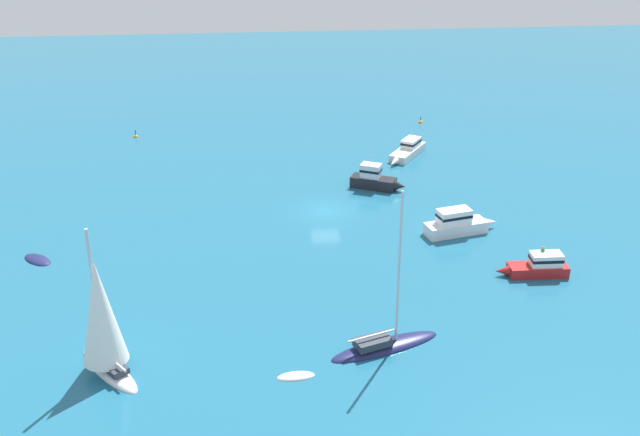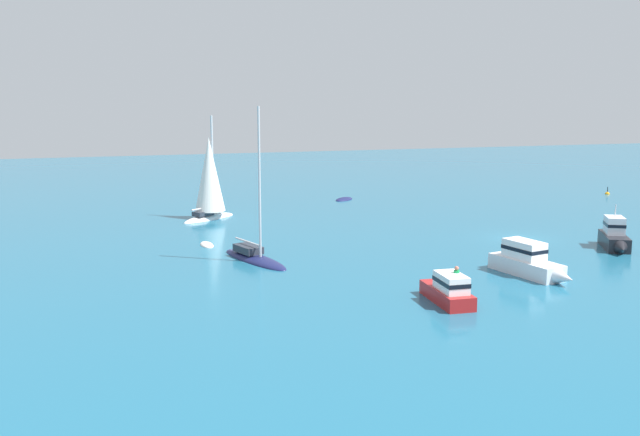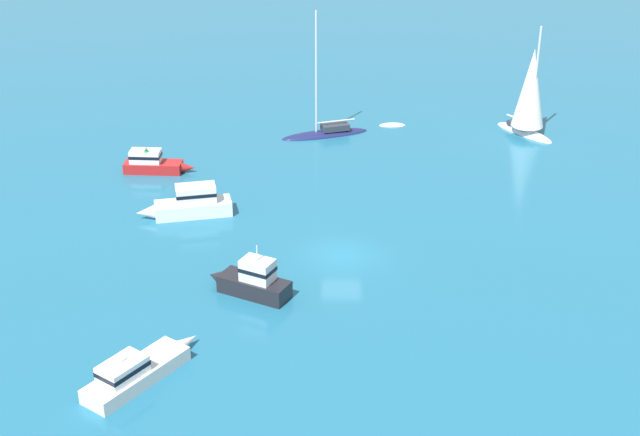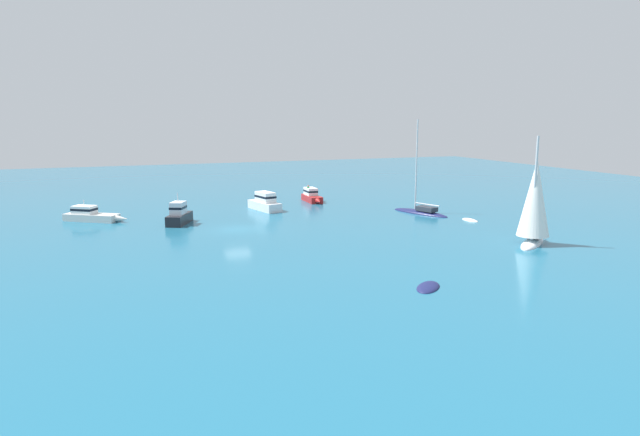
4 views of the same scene
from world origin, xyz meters
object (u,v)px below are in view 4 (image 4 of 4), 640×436
(tender, at_px, (428,288))
(launch, at_px, (180,215))
(sloop, at_px, (535,205))
(dinghy, at_px, (470,221))
(sailboat, at_px, (421,212))
(powerboat_1, at_px, (92,215))
(powerboat, at_px, (312,196))
(motor_cruiser, at_px, (264,202))

(tender, xyz_separation_m, launch, (-28.36, -12.06, 0.88))
(tender, relative_size, sloop, 0.30)
(dinghy, relative_size, launch, 0.45)
(dinghy, xyz_separation_m, sailboat, (-5.76, -2.54, 0.21))
(powerboat_1, distance_m, sloop, 44.09)
(powerboat, bearing_deg, sloop, 18.72)
(powerboat, bearing_deg, powerboat_1, -78.67)
(sailboat, relative_size, motor_cruiser, 1.67)
(dinghy, height_order, sailboat, sailboat)
(powerboat, height_order, launch, launch)
(dinghy, xyz_separation_m, launch, (-9.46, -29.01, 0.88))
(sailboat, bearing_deg, motor_cruiser, 41.38)
(tender, bearing_deg, powerboat, 35.46)
(launch, xyz_separation_m, sailboat, (3.70, 26.47, -0.67))
(dinghy, xyz_separation_m, powerboat, (-18.81, -10.99, 0.73))
(tender, relative_size, motor_cruiser, 0.45)
(powerboat, xyz_separation_m, launch, (9.35, -18.02, 0.16))
(dinghy, bearing_deg, powerboat_1, -115.21)
(tender, bearing_deg, sloop, -18.92)
(powerboat, distance_m, sailboat, 15.56)
(tender, height_order, sailboat, sailboat)
(launch, height_order, motor_cruiser, launch)
(launch, xyz_separation_m, motor_cruiser, (-5.24, 10.41, -0.01))
(tender, distance_m, sloop, 17.33)
(sloop, bearing_deg, powerboat, -110.13)
(powerboat_1, relative_size, launch, 1.27)
(tender, height_order, motor_cruiser, motor_cruiser)
(launch, relative_size, motor_cruiser, 0.79)
(powerboat, distance_m, motor_cruiser, 8.65)
(dinghy, relative_size, powerboat, 0.43)
(sloop, bearing_deg, sailboat, -124.58)
(dinghy, xyz_separation_m, sloop, (11.29, -1.78, 3.47))
(tender, height_order, powerboat_1, powerboat_1)
(dinghy, distance_m, sailboat, 6.30)
(dinghy, bearing_deg, sloop, -13.32)
(dinghy, bearing_deg, powerboat, -154.06)
(sloop, distance_m, sailboat, 17.38)
(powerboat_1, bearing_deg, tender, -24.02)
(launch, distance_m, sailboat, 26.73)
(launch, bearing_deg, dinghy, -82.34)
(sloop, bearing_deg, tender, -10.50)
(dinghy, height_order, tender, tender)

